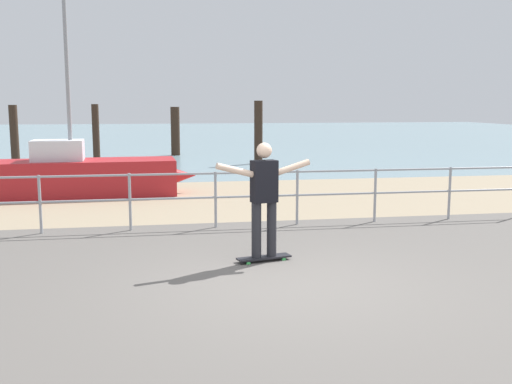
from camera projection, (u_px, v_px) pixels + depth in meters
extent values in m
cube|color=#605B56|center=(306.00, 312.00, 6.58)|extent=(24.00, 10.00, 0.04)
cube|color=tan|center=(222.00, 199.00, 14.38)|extent=(24.00, 6.00, 0.04)
cube|color=#75939E|center=(176.00, 136.00, 41.66)|extent=(72.00, 50.00, 0.04)
cylinder|color=#9EA0A5|center=(40.00, 205.00, 10.38)|extent=(0.05, 0.05, 1.05)
cylinder|color=#9EA0A5|center=(130.00, 203.00, 10.64)|extent=(0.05, 0.05, 1.05)
cylinder|color=#9EA0A5|center=(216.00, 200.00, 10.90)|extent=(0.05, 0.05, 1.05)
cylinder|color=#9EA0A5|center=(297.00, 198.00, 11.16)|extent=(0.05, 0.05, 1.05)
cylinder|color=#9EA0A5|center=(375.00, 196.00, 11.42)|extent=(0.05, 0.05, 1.05)
cylinder|color=#9EA0A5|center=(449.00, 194.00, 11.68)|extent=(0.05, 0.05, 1.05)
cylinder|color=#9EA0A5|center=(173.00, 174.00, 10.70)|extent=(13.82, 0.04, 0.04)
cylinder|color=#9EA0A5|center=(173.00, 198.00, 10.76)|extent=(13.82, 0.04, 0.04)
cube|color=#B21E23|center=(85.00, 178.00, 14.68)|extent=(4.46, 1.59, 0.90)
cone|color=#B21E23|center=(174.00, 176.00, 15.14)|extent=(1.13, 0.81, 0.77)
cylinder|color=gray|center=(67.00, 76.00, 14.25)|extent=(0.10, 0.10, 4.06)
cube|color=silver|center=(58.00, 150.00, 14.45)|extent=(1.24, 0.95, 0.50)
cube|color=black|center=(264.00, 257.00, 8.63)|extent=(0.82, 0.38, 0.02)
cylinder|color=#3FBF59|center=(248.00, 264.00, 8.45)|extent=(0.07, 0.04, 0.06)
cylinder|color=#3FBF59|center=(244.00, 261.00, 8.60)|extent=(0.07, 0.04, 0.06)
cylinder|color=#3FBF59|center=(284.00, 260.00, 8.67)|extent=(0.07, 0.04, 0.06)
cylinder|color=#3FBF59|center=(279.00, 257.00, 8.82)|extent=(0.07, 0.04, 0.06)
cylinder|color=#26262B|center=(256.00, 230.00, 8.52)|extent=(0.14, 0.14, 0.80)
cylinder|color=#26262B|center=(272.00, 229.00, 8.61)|extent=(0.14, 0.14, 0.80)
cube|color=black|center=(264.00, 181.00, 8.46)|extent=(0.40, 0.28, 0.60)
sphere|color=beige|center=(264.00, 150.00, 8.40)|extent=(0.22, 0.22, 0.22)
cylinder|color=beige|center=(235.00, 170.00, 8.26)|extent=(0.56, 0.22, 0.23)
cylinder|color=beige|center=(292.00, 167.00, 8.61)|extent=(0.56, 0.22, 0.23)
cylinder|color=#332319|center=(14.00, 136.00, 21.40)|extent=(0.29, 0.29, 2.22)
cylinder|color=#332319|center=(96.00, 136.00, 20.87)|extent=(0.24, 0.24, 2.25)
cylinder|color=#332319|center=(175.00, 131.00, 25.99)|extent=(0.39, 0.39, 2.12)
cylinder|color=#332319|center=(258.00, 132.00, 22.40)|extent=(0.32, 0.32, 2.37)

